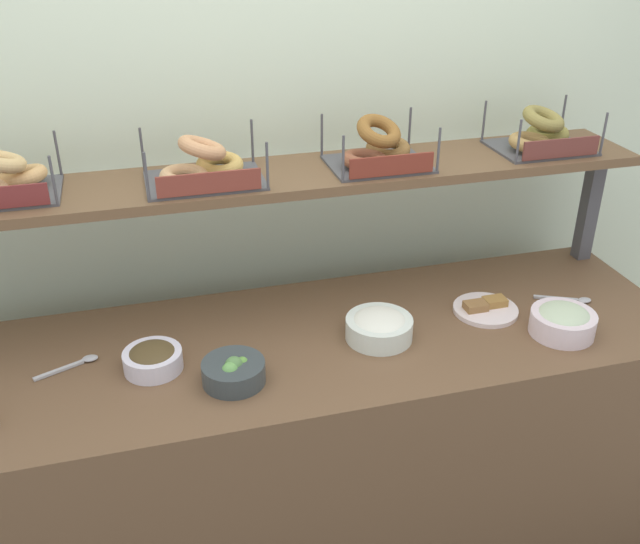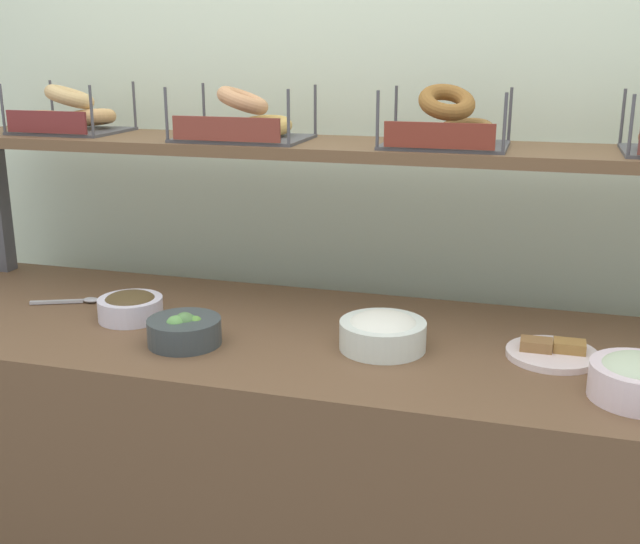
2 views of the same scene
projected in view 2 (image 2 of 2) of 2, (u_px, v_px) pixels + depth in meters
back_wall at (365, 159)px, 2.29m from camera, size 3.47×0.06×2.40m
deli_counter at (312, 488)px, 2.00m from camera, size 2.27×0.70×0.85m
upper_shelf at (341, 148)px, 2.01m from camera, size 2.23×0.32×0.03m
bowl_chocolate_spread at (130, 306)px, 1.97m from camera, size 0.16×0.16×0.07m
bowl_veggie_mix at (184, 330)px, 1.81m from camera, size 0.17×0.17×0.08m
bowl_cream_cheese at (383, 332)px, 1.78m from camera, size 0.20×0.20×0.08m
bowl_scallion_spread at (640, 378)px, 1.52m from camera, size 0.19×0.19×0.09m
serving_plate_white at (552, 352)px, 1.74m from camera, size 0.20×0.20×0.04m
serving_spoon_by_edge at (76, 301)px, 2.10m from camera, size 0.17×0.08×0.01m
bagel_basket_plain at (70, 115)px, 2.23m from camera, size 0.29×0.26×0.14m
bagel_basket_sesame at (242, 123)px, 2.05m from camera, size 0.34×0.24×0.15m
bagel_basket_cinnamon_raisin at (445, 127)px, 1.91m from camera, size 0.30×0.25×0.16m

